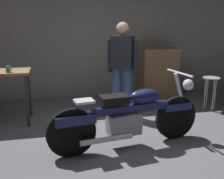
% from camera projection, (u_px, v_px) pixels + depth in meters
% --- Properties ---
extents(ground_plane, '(12.00, 12.00, 0.00)m').
position_uv_depth(ground_plane, '(121.00, 148.00, 3.81)').
color(ground_plane, slate).
extents(back_wall, '(8.00, 0.12, 3.10)m').
position_uv_depth(back_wall, '(91.00, 27.00, 6.08)').
color(back_wall, gray).
rests_on(back_wall, ground_plane).
extents(motorcycle, '(2.17, 0.71, 1.00)m').
position_uv_depth(motorcycle, '(129.00, 116.00, 3.74)').
color(motorcycle, black).
rests_on(motorcycle, ground_plane).
extents(person_standing, '(0.49, 0.39, 1.67)m').
position_uv_depth(person_standing, '(122.00, 65.00, 4.89)').
color(person_standing, '#395886').
rests_on(person_standing, ground_plane).
extents(shop_stool, '(0.32, 0.32, 0.64)m').
position_uv_depth(shop_stool, '(211.00, 85.00, 5.30)').
color(shop_stool, '#B2B2B7').
rests_on(shop_stool, ground_plane).
extents(wooden_dresser, '(0.80, 0.47, 1.10)m').
position_uv_depth(wooden_dresser, '(158.00, 73.00, 6.14)').
color(wooden_dresser, '#99724C').
rests_on(wooden_dresser, ground_plane).
extents(mug_green_speckled, '(0.11, 0.07, 0.10)m').
position_uv_depth(mug_green_speckled, '(8.00, 69.00, 4.36)').
color(mug_green_speckled, '#3D7F4C').
rests_on(mug_green_speckled, workbench).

